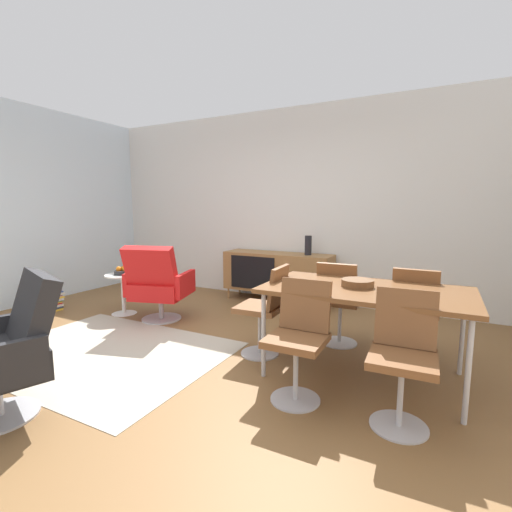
{
  "coord_description": "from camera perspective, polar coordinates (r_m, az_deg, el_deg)",
  "views": [
    {
      "loc": [
        2.05,
        -2.45,
        1.39
      ],
      "look_at": [
        0.39,
        0.77,
        0.89
      ],
      "focal_mm": 25.29,
      "sensor_mm": 36.0,
      "label": 1
    }
  ],
  "objects": [
    {
      "name": "wall_back",
      "position": [
        5.45,
        5.26,
        7.91
      ],
      "size": [
        6.8,
        0.12,
        2.8
      ],
      "primitive_type": "cube",
      "color": "silver",
      "rests_on": "ground_plane"
    },
    {
      "name": "dining_chair_front_right",
      "position": [
        2.54,
        22.24,
        -14.0
      ],
      "size": [
        0.42,
        0.44,
        0.86
      ],
      "color": "brown",
      "rests_on": "ground_plane"
    },
    {
      "name": "dining_chair_back_right",
      "position": [
        3.6,
        23.91,
        -7.65
      ],
      "size": [
        0.41,
        0.44,
        0.86
      ],
      "color": "brown",
      "rests_on": "ground_plane"
    },
    {
      "name": "dining_chair_back_left",
      "position": [
        3.7,
        13.0,
        -6.76
      ],
      "size": [
        0.41,
        0.43,
        0.86
      ],
      "color": "brown",
      "rests_on": "ground_plane"
    },
    {
      "name": "dining_table",
      "position": [
        3.04,
        16.89,
        -5.63
      ],
      "size": [
        1.6,
        0.9,
        0.74
      ],
      "color": "brown",
      "rests_on": "ground_plane"
    },
    {
      "name": "lounge_chair_red",
      "position": [
        4.52,
        -15.28,
        -4.21
      ],
      "size": [
        0.83,
        0.8,
        0.95
      ],
      "color": "red",
      "rests_on": "ground_plane"
    },
    {
      "name": "wooden_bowl_on_table",
      "position": [
        3.06,
        15.76,
        -4.14
      ],
      "size": [
        0.26,
        0.26,
        0.06
      ],
      "primitive_type": "cylinder",
      "color": "brown",
      "rests_on": "dining_table"
    },
    {
      "name": "vase_cobalt",
      "position": [
        5.05,
        8.25,
        1.68
      ],
      "size": [
        0.1,
        0.1,
        0.27
      ],
      "color": "black",
      "rests_on": "sideboard"
    },
    {
      "name": "ground_plane",
      "position": [
        3.49,
        -12.04,
        -15.82
      ],
      "size": [
        8.32,
        8.32,
        0.0
      ],
      "primitive_type": "plane",
      "color": "brown"
    },
    {
      "name": "side_table_round",
      "position": [
        5.01,
        -20.28,
        -4.96
      ],
      "size": [
        0.44,
        0.44,
        0.52
      ],
      "color": "white",
      "rests_on": "ground_plane"
    },
    {
      "name": "magazine_stack",
      "position": [
        5.59,
        -30.42,
        -6.12
      ],
      "size": [
        0.33,
        0.41,
        0.29
      ],
      "color": "gold",
      "rests_on": "ground_plane"
    },
    {
      "name": "dining_chair_front_left",
      "position": [
        2.68,
        6.84,
        -12.3
      ],
      "size": [
        0.4,
        0.43,
        0.86
      ],
      "color": "brown",
      "rests_on": "ground_plane"
    },
    {
      "name": "fruit_bowl",
      "position": [
        4.96,
        -20.39,
        -2.27
      ],
      "size": [
        0.2,
        0.2,
        0.11
      ],
      "color": "#262628",
      "rests_on": "side_table_round"
    },
    {
      "name": "armchair_black_shell",
      "position": [
        2.96,
        -34.86,
        -11.76
      ],
      "size": [
        0.85,
        0.82,
        0.95
      ],
      "color": "#262628",
      "rests_on": "ground_plane"
    },
    {
      "name": "dining_chair_near_window",
      "position": [
        3.37,
        1.57,
        -8.0
      ],
      "size": [
        0.44,
        0.42,
        0.86
      ],
      "color": "brown",
      "rests_on": "ground_plane"
    },
    {
      "name": "sideboard",
      "position": [
        5.28,
        3.39,
        -2.55
      ],
      "size": [
        1.6,
        0.45,
        0.72
      ],
      "color": "olive",
      "rests_on": "ground_plane"
    },
    {
      "name": "area_rug",
      "position": [
        3.84,
        -22.75,
        -13.94
      ],
      "size": [
        2.2,
        1.7,
        0.01
      ],
      "primitive_type": "cube",
      "color": "#B7AD99",
      "rests_on": "ground_plane"
    }
  ]
}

